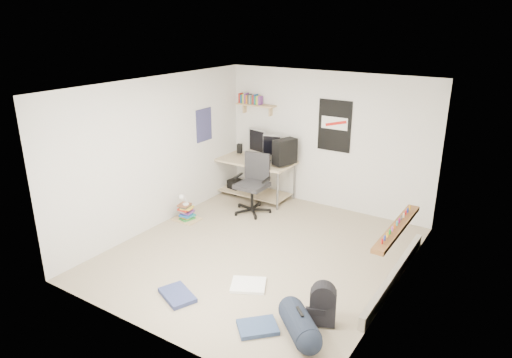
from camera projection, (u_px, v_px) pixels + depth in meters
The scene contains 26 objects.
floor at pixel (260, 253), 6.92m from camera, with size 4.00×4.50×0.01m, color gray.
ceiling at pixel (260, 86), 6.08m from camera, with size 4.00×4.50×0.01m, color white.
back_wall at pixel (326, 141), 8.29m from camera, with size 4.00×0.01×2.50m, color silver.
left_wall at pixel (158, 153), 7.53m from camera, with size 0.01×4.50×2.50m, color silver.
right_wall at pixel (401, 204), 5.48m from camera, with size 0.01×4.50×2.50m, color silver.
desk at pixel (250, 178), 9.01m from camera, with size 1.77×0.77×0.81m, color tan.
monitor_left at pixel (257, 145), 8.84m from camera, with size 0.42×0.10×0.46m, color #B7B7BC.
monitor_right at pixel (273, 150), 8.60m from camera, with size 0.37×0.09×0.41m, color #A9AAAE.
pc_tower at pixel (285, 152), 8.37m from camera, with size 0.21×0.45×0.47m, color black.
keyboard at pixel (260, 160), 8.63m from camera, with size 0.38×0.13×0.02m, color black.
speaker_left at pixel (240, 148), 9.10m from camera, with size 0.09×0.09×0.19m, color black.
speaker_right at pixel (265, 161), 8.28m from camera, with size 0.09×0.09×0.18m, color black.
office_chair at pixel (252, 187), 8.20m from camera, with size 0.71×0.71×1.08m, color #262528.
wall_shelf at pixel (256, 105), 8.76m from camera, with size 0.80×0.22×0.24m, color tan.
poster_back_wall at pixel (334, 126), 8.09m from camera, with size 0.62×0.03×0.92m, color black.
poster_left_wall at pixel (204, 125), 8.38m from camera, with size 0.02×0.42×0.60m, color navy.
window at pixel (405, 180), 5.68m from camera, with size 0.10×1.50×1.26m, color brown.
baseboard_heater at pixel (395, 275), 6.13m from camera, with size 0.08×2.50×0.18m, color #B7B2A8.
backpack at pixel (323, 307), 5.27m from camera, with size 0.30×0.24×0.40m, color black.
duffel_bag at pixel (299, 325), 5.06m from camera, with size 0.30×0.30×0.59m, color black.
tshirt at pixel (248, 285), 6.04m from camera, with size 0.45×0.38×0.04m, color white.
jeans_a at pixel (177, 295), 5.80m from camera, with size 0.51×0.32×0.06m, color navy.
jeans_b at pixel (258, 327), 5.20m from camera, with size 0.44×0.33×0.06m, color navy.
book_stack at pixel (186, 212), 8.00m from camera, with size 0.42×0.34×0.29m, color olive.
desk_lamp at pixel (186, 200), 7.90m from camera, with size 0.11×0.18×0.18m, color silver.
subwoofer at pixel (236, 186), 9.22m from camera, with size 0.25×0.25×0.28m, color black.
Camera 1 is at (3.28, -5.20, 3.36)m, focal length 32.00 mm.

